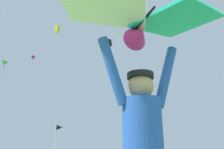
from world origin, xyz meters
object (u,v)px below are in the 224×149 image
at_px(distant_kite_white_mid_right, 118,36).
at_px(distant_kite_blue_overhead_distant, 81,13).
at_px(distant_kite_magenta_high_right, 33,58).
at_px(distant_kite_yellow_high_left, 57,29).
at_px(marker_flag, 59,131).
at_px(distant_kite_black_low_right, 109,43).
at_px(distant_kite_magenta_low_left, 146,120).
at_px(distant_kite_green_mid_left, 4,63).
at_px(held_stunt_kite, 141,19).

xyz_separation_m(distant_kite_white_mid_right, distant_kite_blue_overhead_distant, (-4.63, 4.42, 5.61)).
bearing_deg(distant_kite_magenta_high_right, distant_kite_yellow_high_left, -7.45).
bearing_deg(marker_flag, distant_kite_black_low_right, 73.79).
bearing_deg(distant_kite_yellow_high_left, distant_kite_blue_overhead_distant, -42.33).
xyz_separation_m(distant_kite_magenta_low_left, distant_kite_green_mid_left, (-18.96, 3.07, 7.70)).
relative_size(held_stunt_kite, distant_kite_white_mid_right, 1.03).
bearing_deg(distant_kite_white_mid_right, held_stunt_kite, -101.26).
height_order(distant_kite_green_mid_left, distant_kite_blue_overhead_distant, distant_kite_blue_overhead_distant).
bearing_deg(distant_kite_white_mid_right, distant_kite_magenta_high_right, 144.64).
distance_m(distant_kite_green_mid_left, marker_flag, 24.81).
relative_size(distant_kite_green_mid_left, distant_kite_white_mid_right, 1.24).
bearing_deg(distant_kite_green_mid_left, distant_kite_blue_overhead_distant, -10.78).
height_order(distant_kite_green_mid_left, distant_kite_magenta_high_right, distant_kite_magenta_high_right).
bearing_deg(distant_kite_white_mid_right, distant_kite_magenta_low_left, 38.07).
relative_size(distant_kite_white_mid_right, marker_flag, 0.84).
height_order(held_stunt_kite, marker_flag, held_stunt_kite).
bearing_deg(held_stunt_kite, distant_kite_white_mid_right, 78.74).
distance_m(distant_kite_green_mid_left, distant_kite_blue_overhead_distant, 13.01).
bearing_deg(distant_kite_magenta_low_left, marker_flag, -119.55).
bearing_deg(distant_kite_blue_overhead_distant, marker_flag, -93.50).
bearing_deg(distant_kite_white_mid_right, marker_flag, -112.01).
relative_size(held_stunt_kite, marker_flag, 0.87).
bearing_deg(distant_kite_white_mid_right, distant_kite_yellow_high_left, 136.92).
bearing_deg(distant_kite_white_mid_right, distant_kite_black_low_right, 102.28).
relative_size(distant_kite_yellow_high_left, marker_flag, 0.54).
distance_m(distant_kite_magenta_low_left, distant_kite_yellow_high_left, 19.46).
bearing_deg(distant_kite_yellow_high_left, distant_kite_black_low_right, -30.83).
xyz_separation_m(distant_kite_white_mid_right, distant_kite_magenta_high_right, (-11.41, 8.10, -0.61)).
distance_m(distant_kite_black_low_right, distant_kite_blue_overhead_distant, 6.62).
xyz_separation_m(distant_kite_green_mid_left, marker_flag, (9.00, -20.65, -10.41)).
distance_m(distant_kite_magenta_low_left, distant_kite_green_mid_left, 20.70).
relative_size(distant_kite_magenta_high_right, distant_kite_yellow_high_left, 1.44).
xyz_separation_m(held_stunt_kite, distant_kite_green_mid_left, (-10.13, 29.68, 10.00)).
xyz_separation_m(held_stunt_kite, distant_kite_yellow_high_left, (-3.57, 31.01, 16.63)).
xyz_separation_m(distant_kite_green_mid_left, distant_kite_blue_overhead_distant, (10.14, -1.93, 7.91)).
distance_m(distant_kite_white_mid_right, distant_kite_blue_overhead_distant, 8.51).
relative_size(held_stunt_kite, distant_kite_yellow_high_left, 1.61).
relative_size(held_stunt_kite, distant_kite_magenta_high_right, 1.12).
distance_m(distant_kite_magenta_high_right, marker_flag, 26.07).
height_order(held_stunt_kite, distant_kite_magenta_high_right, distant_kite_magenta_high_right).
bearing_deg(distant_kite_magenta_high_right, distant_kite_blue_overhead_distant, -28.49).
distance_m(distant_kite_magenta_low_left, marker_flag, 20.39).
xyz_separation_m(held_stunt_kite, distant_kite_black_low_right, (3.95, 26.52, 12.73)).
bearing_deg(distant_kite_yellow_high_left, held_stunt_kite, -83.43).
distance_m(held_stunt_kite, distant_kite_magenta_high_right, 34.20).
height_order(distant_kite_magenta_low_left, distant_kite_green_mid_left, distant_kite_green_mid_left).
xyz_separation_m(distant_kite_black_low_right, marker_flag, (-5.09, -17.49, -13.14)).
xyz_separation_m(distant_kite_black_low_right, distant_kite_blue_overhead_distant, (-3.94, 1.23, 5.18)).
height_order(distant_kite_magenta_low_left, distant_kite_white_mid_right, distant_kite_white_mid_right).
relative_size(distant_kite_magenta_high_right, marker_flag, 0.78).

